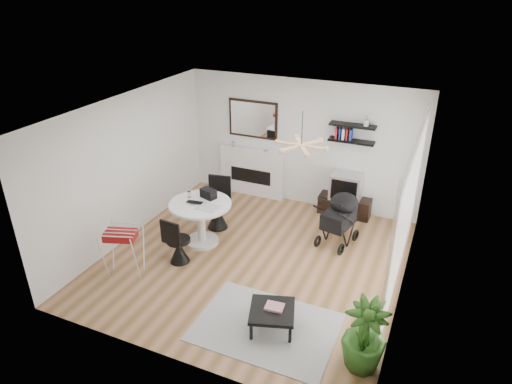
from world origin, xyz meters
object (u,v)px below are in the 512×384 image
at_px(tv_console, 344,206).
at_px(potted_plant, 365,335).
at_px(crt_tv, 347,186).
at_px(dining_table, 201,217).
at_px(fireplace, 252,166).
at_px(coffee_table, 272,311).
at_px(drying_rack, 124,250).
at_px(stroller, 340,220).

xyz_separation_m(tv_console, potted_plant, (1.19, -3.93, 0.31)).
xyz_separation_m(tv_console, crt_tv, (0.01, -0.00, 0.47)).
bearing_deg(dining_table, fireplace, 89.72).
relative_size(fireplace, potted_plant, 2.12).
height_order(dining_table, coffee_table, dining_table).
bearing_deg(tv_console, crt_tv, -26.66).
relative_size(drying_rack, potted_plant, 0.85).
bearing_deg(coffee_table, potted_plant, -7.80).
height_order(stroller, potted_plant, stroller).
bearing_deg(tv_console, coffee_table, -91.89).
distance_m(crt_tv, stroller, 1.12).
bearing_deg(drying_rack, tv_console, 32.05).
height_order(fireplace, tv_console, fireplace).
relative_size(crt_tv, dining_table, 0.54).
distance_m(stroller, coffee_table, 2.67).
xyz_separation_m(drying_rack, stroller, (3.02, 2.41, 0.00)).
bearing_deg(dining_table, drying_rack, -117.03).
relative_size(tv_console, potted_plant, 1.04).
distance_m(tv_console, drying_rack, 4.53).
relative_size(fireplace, crt_tv, 3.51).
height_order(crt_tv, stroller, stroller).
distance_m(fireplace, potted_plant, 5.26).
xyz_separation_m(fireplace, stroller, (2.32, -1.21, -0.23)).
relative_size(fireplace, dining_table, 1.90).
relative_size(drying_rack, stroller, 0.81).
bearing_deg(potted_plant, fireplace, 129.62).
distance_m(dining_table, drying_rack, 1.52).
bearing_deg(crt_tv, drying_rack, -129.31).
bearing_deg(tv_console, dining_table, -135.24).
distance_m(fireplace, tv_console, 2.22).
bearing_deg(drying_rack, stroller, 19.89).
bearing_deg(fireplace, drying_rack, -100.95).
height_order(dining_table, stroller, stroller).
height_order(coffee_table, potted_plant, potted_plant).
xyz_separation_m(drying_rack, potted_plant, (4.05, -0.42, 0.06)).
relative_size(crt_tv, drying_rack, 0.71).
bearing_deg(tv_console, stroller, -81.87).
bearing_deg(fireplace, coffee_table, -62.22).
xyz_separation_m(tv_console, coffee_table, (-0.12, -3.75, 0.10)).
distance_m(fireplace, dining_table, 2.28).
xyz_separation_m(dining_table, stroller, (2.33, 1.06, -0.09)).
xyz_separation_m(crt_tv, stroller, (0.15, -1.09, -0.21)).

